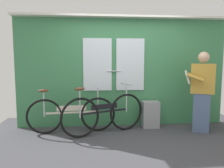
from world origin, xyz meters
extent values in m
cube|color=#38383D|center=(0.00, 0.00, -0.02)|extent=(5.50, 3.94, 0.04)
cube|color=#387A4C|center=(0.00, 1.17, 1.15)|extent=(4.50, 0.08, 2.29)
cube|color=silver|center=(-0.55, 1.12, 1.33)|extent=(0.60, 0.02, 1.10)
cube|color=silver|center=(0.15, 1.12, 1.33)|extent=(0.60, 0.02, 1.10)
cylinder|color=#B2B2B7|center=(-0.20, 1.10, 1.19)|extent=(0.28, 0.02, 0.02)
cube|color=silver|center=(0.00, 1.07, 2.31)|extent=(4.50, 0.28, 0.04)
torus|color=black|center=(0.02, 0.81, 0.38)|extent=(0.71, 0.33, 0.75)
torus|color=black|center=(-0.89, 0.43, 0.38)|extent=(0.71, 0.33, 0.75)
cube|color=black|center=(-0.43, 0.62, 0.44)|extent=(0.88, 0.38, 0.03)
cube|color=black|center=(-0.43, 0.62, 0.54)|extent=(0.51, 0.23, 0.10)
cylinder|color=#B7B7BC|center=(-0.89, 0.43, 0.64)|extent=(0.02, 0.02, 0.53)
ellipsoid|color=brown|center=(-0.89, 0.43, 0.91)|extent=(0.22, 0.16, 0.06)
cylinder|color=#B7B7BC|center=(0.02, 0.81, 0.66)|extent=(0.02, 0.02, 0.57)
cylinder|color=#B7B7BC|center=(0.02, 0.81, 0.95)|extent=(0.19, 0.42, 0.02)
torus|color=black|center=(-0.55, 0.78, 0.34)|extent=(0.69, 0.10, 0.69)
torus|color=black|center=(-1.59, 0.70, 0.34)|extent=(0.69, 0.10, 0.69)
cube|color=beige|center=(-1.07, 0.74, 0.40)|extent=(0.98, 0.11, 0.03)
cube|color=beige|center=(-1.07, 0.74, 0.49)|extent=(0.57, 0.07, 0.10)
cylinder|color=#B7B7BC|center=(-1.59, 0.70, 0.60)|extent=(0.02, 0.02, 0.50)
ellipsoid|color=brown|center=(-1.59, 0.70, 0.85)|extent=(0.21, 0.11, 0.06)
cylinder|color=#B7B7BC|center=(-0.55, 0.78, 0.62)|extent=(0.02, 0.02, 0.54)
cylinder|color=#B7B7BC|center=(-0.55, 0.78, 0.89)|extent=(0.06, 0.44, 0.02)
cube|color=slate|center=(1.48, 0.55, 0.39)|extent=(0.35, 0.29, 0.77)
cube|color=#B78C33|center=(1.48, 0.55, 1.07)|extent=(0.48, 0.37, 0.58)
sphere|color=tan|center=(1.48, 0.55, 1.48)|extent=(0.21, 0.21, 0.21)
cube|color=silver|center=(1.23, 0.67, 1.09)|extent=(0.24, 0.35, 0.26)
cylinder|color=#B78C33|center=(1.27, 0.44, 1.09)|extent=(0.31, 0.19, 0.17)
cylinder|color=#B78C33|center=(1.44, 0.79, 1.09)|extent=(0.31, 0.19, 0.17)
cube|color=gray|center=(0.56, 0.95, 0.28)|extent=(0.35, 0.28, 0.56)
camera|label=1|loc=(-0.66, -3.44, 1.42)|focal=34.45mm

